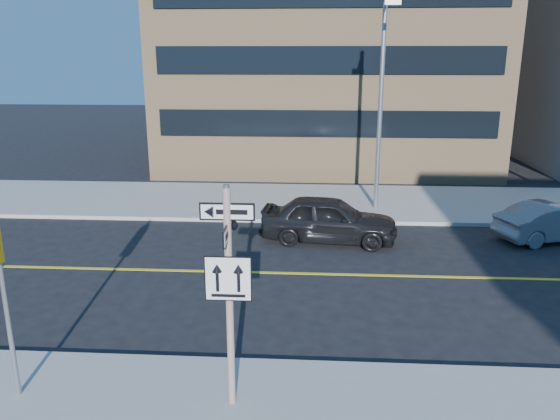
# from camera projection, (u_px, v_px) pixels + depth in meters

# --- Properties ---
(ground) EXTENTS (120.00, 120.00, 0.00)m
(ground) POSITION_uv_depth(u_px,v_px,m) (249.00, 340.00, 12.35)
(ground) COLOR black
(ground) RESTS_ON ground
(sign_pole) EXTENTS (0.92, 0.92, 4.06)m
(sign_pole) POSITION_uv_depth(u_px,v_px,m) (229.00, 286.00, 9.27)
(sign_pole) COLOR silver
(sign_pole) RESTS_ON near_sidewalk
(parked_car_a) EXTENTS (2.40, 4.85, 1.59)m
(parked_car_a) POSITION_uv_depth(u_px,v_px,m) (329.00, 219.00, 18.75)
(parked_car_a) COLOR black
(parked_car_a) RESTS_ON ground
(parked_car_b) EXTENTS (2.66, 4.26, 1.33)m
(parked_car_b) POSITION_uv_depth(u_px,v_px,m) (553.00, 222.00, 18.89)
(parked_car_b) COLOR slate
(parked_car_b) RESTS_ON ground
(streetlight_a) EXTENTS (0.55, 2.25, 8.00)m
(streetlight_a) POSITION_uv_depth(u_px,v_px,m) (382.00, 95.00, 21.14)
(streetlight_a) COLOR gray
(streetlight_a) RESTS_ON far_sidewalk
(building_brick) EXTENTS (18.00, 18.00, 18.00)m
(building_brick) POSITION_uv_depth(u_px,v_px,m) (326.00, 9.00, 33.78)
(building_brick) COLOR tan
(building_brick) RESTS_ON ground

